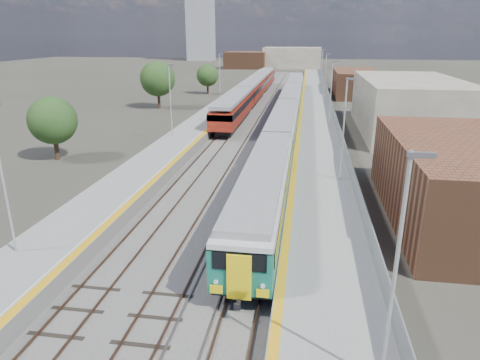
# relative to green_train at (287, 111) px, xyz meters

# --- Properties ---
(ground) EXTENTS (320.00, 320.00, 0.00)m
(ground) POSITION_rel_green_train_xyz_m (-1.50, 5.15, -2.17)
(ground) COLOR #47443A
(ground) RESTS_ON ground
(ballast_bed) EXTENTS (10.50, 155.00, 0.06)m
(ballast_bed) POSITION_rel_green_train_xyz_m (-3.75, 7.65, -2.14)
(ballast_bed) COLOR #565451
(ballast_bed) RESTS_ON ground
(tracks) EXTENTS (8.96, 160.00, 0.17)m
(tracks) POSITION_rel_green_train_xyz_m (-3.15, 9.33, -2.07)
(tracks) COLOR #4C3323
(tracks) RESTS_ON ground
(platform_right) EXTENTS (4.70, 155.00, 8.52)m
(platform_right) POSITION_rel_green_train_xyz_m (3.78, 7.65, -1.64)
(platform_right) COLOR slate
(platform_right) RESTS_ON ground
(platform_left) EXTENTS (4.30, 155.00, 8.52)m
(platform_left) POSITION_rel_green_train_xyz_m (-10.55, 7.64, -1.66)
(platform_left) COLOR slate
(platform_left) RESTS_ON ground
(buildings) EXTENTS (72.00, 185.50, 40.00)m
(buildings) POSITION_rel_green_train_xyz_m (-19.62, 93.75, 8.53)
(buildings) COLOR brown
(buildings) RESTS_ON ground
(green_train) EXTENTS (2.80, 78.06, 3.08)m
(green_train) POSITION_rel_green_train_xyz_m (0.00, 0.00, 0.00)
(green_train) COLOR black
(green_train) RESTS_ON ground
(red_train) EXTENTS (2.93, 59.41, 3.70)m
(red_train) POSITION_rel_green_train_xyz_m (-7.00, 21.28, 0.01)
(red_train) COLOR black
(red_train) RESTS_ON ground
(tree_a) EXTENTS (4.43, 4.43, 6.01)m
(tree_a) POSITION_rel_green_train_xyz_m (-20.90, -17.86, 1.61)
(tree_a) COLOR #382619
(tree_a) RESTS_ON ground
(tree_b) EXTENTS (5.51, 5.51, 7.46)m
(tree_b) POSITION_rel_green_train_xyz_m (-21.15, 12.28, 2.53)
(tree_b) COLOR #382619
(tree_b) RESTS_ON ground
(tree_c) EXTENTS (4.30, 4.30, 5.83)m
(tree_c) POSITION_rel_green_train_xyz_m (-17.27, 30.45, 1.49)
(tree_c) COLOR #382619
(tree_c) RESTS_ON ground
(tree_d) EXTENTS (4.20, 4.20, 5.69)m
(tree_d) POSITION_rel_green_train_xyz_m (20.39, 20.59, 1.40)
(tree_d) COLOR #382619
(tree_d) RESTS_ON ground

